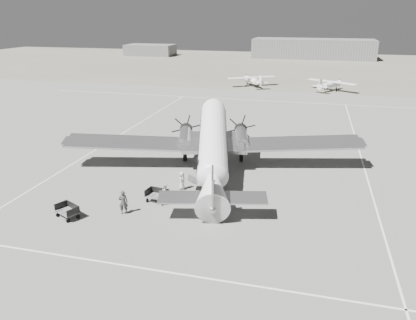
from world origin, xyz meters
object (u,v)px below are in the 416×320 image
object	(u,v)px
light_plane_left	(252,81)
ramp_agent	(166,193)
shed_secondary	(150,50)
baggage_cart_far	(67,211)
hangar_main	(313,49)
light_plane_right	(331,86)
passenger	(182,181)
ground_crew	(123,202)
dc3_airliner	(213,146)
baggage_cart_near	(157,196)

from	to	relation	value
light_plane_left	ramp_agent	distance (m)	59.26
shed_secondary	light_plane_left	bearing A→B (deg)	-51.30
ramp_agent	shed_secondary	bearing A→B (deg)	27.91
shed_secondary	baggage_cart_far	world-z (taller)	shed_secondary
hangar_main	ramp_agent	size ratio (longest dim) A/B	25.95
hangar_main	light_plane_left	bearing A→B (deg)	-100.19
light_plane_left	light_plane_right	xyz separation A→B (m)	(16.40, -1.37, -0.03)
baggage_cart_far	passenger	distance (m)	10.21
hangar_main	light_plane_right	size ratio (longest dim) A/B	3.90
shed_secondary	ground_crew	world-z (taller)	shed_secondary
shed_secondary	light_plane_left	distance (m)	77.21
baggage_cart_far	passenger	bearing A→B (deg)	73.13
dc3_airliner	ramp_agent	distance (m)	7.73
dc3_airliner	light_plane_left	world-z (taller)	dc3_airliner
hangar_main	dc3_airliner	xyz separation A→B (m)	(-7.81, -117.47, -0.36)
ramp_agent	baggage_cart_far	bearing A→B (deg)	131.47
hangar_main	light_plane_right	world-z (taller)	hangar_main
dc3_airliner	baggage_cart_far	size ratio (longest dim) A/B	16.15
baggage_cart_far	shed_secondary	bearing A→B (deg)	135.55
dc3_airliner	baggage_cart_near	distance (m)	8.27
ramp_agent	light_plane_left	bearing A→B (deg)	6.75
hangar_main	ground_crew	distance (m)	128.11
light_plane_right	ramp_agent	distance (m)	59.75
dc3_airliner	ramp_agent	world-z (taller)	dc3_airliner
light_plane_right	baggage_cart_near	bearing A→B (deg)	-73.63
dc3_airliner	baggage_cart_near	bearing A→B (deg)	-126.60
baggage_cart_far	hangar_main	bearing A→B (deg)	108.97
light_plane_left	ramp_agent	bearing A→B (deg)	-120.23
baggage_cart_near	ramp_agent	distance (m)	0.78
light_plane_left	ground_crew	xyz separation A→B (m)	(-0.98, -62.20, -0.15)
baggage_cart_near	shed_secondary	bearing A→B (deg)	121.00
light_plane_left	ground_crew	world-z (taller)	light_plane_left
hangar_main	ground_crew	size ratio (longest dim) A/B	21.01
light_plane_left	light_plane_right	distance (m)	16.46
baggage_cart_near	ground_crew	world-z (taller)	ground_crew
shed_secondary	dc3_airliner	size ratio (longest dim) A/B	0.58
passenger	light_plane_left	bearing A→B (deg)	2.52
hangar_main	baggage_cart_far	size ratio (longest dim) A/B	21.94
baggage_cart_far	ramp_agent	bearing A→B (deg)	62.49
dc3_airliner	light_plane_left	size ratio (longest dim) A/B	2.80
ground_crew	ramp_agent	bearing A→B (deg)	-153.60
hangar_main	baggage_cart_near	xyz separation A→B (m)	(-10.91, -124.74, -2.76)
hangar_main	baggage_cart_near	world-z (taller)	hangar_main
ground_crew	dc3_airliner	bearing A→B (deg)	-139.79
baggage_cart_near	passenger	bearing A→B (deg)	76.21
light_plane_left	hangar_main	bearing A→B (deg)	48.13
hangar_main	ramp_agent	distance (m)	124.94
passenger	shed_secondary	bearing A→B (deg)	23.76
hangar_main	ramp_agent	xyz separation A→B (m)	(-10.22, -124.49, -2.49)
ground_crew	passenger	xyz separation A→B (m)	(3.03, 5.70, -0.15)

